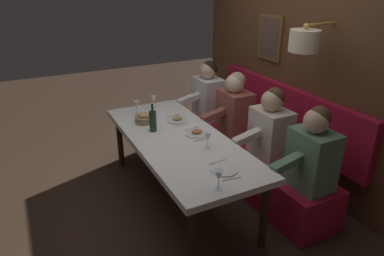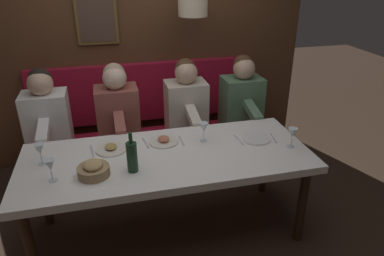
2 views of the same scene
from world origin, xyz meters
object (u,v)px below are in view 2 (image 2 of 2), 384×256
Objects in this scene: dining_table at (168,162)px; wine_glass_0 at (40,150)px; wine_glass_1 at (50,166)px; wine_glass_2 at (292,134)px; diner_middle at (117,107)px; diner_far at (46,114)px; bread_bowl at (93,170)px; diner_near at (186,101)px; wine_glass_3 at (204,128)px; wine_bottle at (132,156)px; diner_nearest at (242,96)px.

dining_table is 0.93m from wine_glass_0.
wine_glass_2 is (0.05, -1.79, 0.00)m from wine_glass_1.
dining_table is 0.85m from wine_glass_1.
diner_middle is at bearing -36.57° from wine_glass_0.
diner_far reaches higher than bread_bowl.
diner_far is 1.12m from bread_bowl.
wine_glass_1 is at bearing 154.60° from diner_middle.
wine_glass_3 is at bearing 178.22° from diner_near.
bread_bowl is at bearing 109.82° from wine_glass_3.
wine_glass_1 is 0.55× the size of wine_bottle.
diner_middle is (0.88, 0.32, 0.14)m from dining_table.
diner_far is 3.60× the size of bread_bowl.
diner_far reaches higher than wine_glass_3.
dining_table is 0.58m from bread_bowl.
bread_bowl is at bearing -90.33° from wine_glass_1.
wine_glass_0 and wine_glass_1 have the same top height.
diner_near is at bearing -1.78° from wine_glass_3.
wine_bottle reaches higher than wine_glass_3.
bread_bowl is (0.00, 0.27, -0.07)m from wine_bottle.
bread_bowl is (-1.04, 0.90, -0.03)m from diner_near.
wine_bottle is (-0.00, -0.54, -0.00)m from wine_glass_1.
dining_table is 2.78× the size of diner_near.
wine_glass_0 is 1.90m from wine_glass_2.
wine_glass_1 reaches higher than bread_bowl.
diner_nearest is 1.00m from wine_glass_2.
wine_glass_1 is 0.54m from wine_bottle.
wine_bottle is (-1.05, 0.63, 0.04)m from diner_near.
diner_middle is 1.15m from wine_glass_1.
wine_glass_2 is at bearing -127.48° from diner_middle.
wine_glass_0 is at bearing 113.21° from diner_nearest.
diner_near reaches higher than wine_glass_0.
diner_far is 1.05m from wine_glass_1.
dining_table is at bearing -160.02° from diner_middle.
bread_bowl is at bearing -158.19° from diner_far.
diner_near is 4.82× the size of wine_glass_2.
wine_glass_0 is 0.68m from wine_bottle.
diner_far reaches higher than wine_glass_0.
bread_bowl is at bearing 125.03° from diner_nearest.
dining_table is 0.37m from wine_bottle.
dining_table is 0.95m from diner_middle.
diner_middle is (0.00, 1.27, 0.00)m from diner_nearest.
dining_table is 10.01× the size of bread_bowl.
wine_glass_3 reaches higher than bread_bowl.
diner_far is at bearing 8.03° from wine_glass_1.
wine_glass_2 is 0.70m from wine_glass_3.
dining_table is at bearing -132.49° from diner_far.
dining_table is at bearing 83.39° from wine_glass_2.
wine_glass_0 is 1.00× the size of wine_glass_2.
wine_glass_0 is at bearing 143.43° from diner_middle.
dining_table is 13.43× the size of wine_glass_1.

